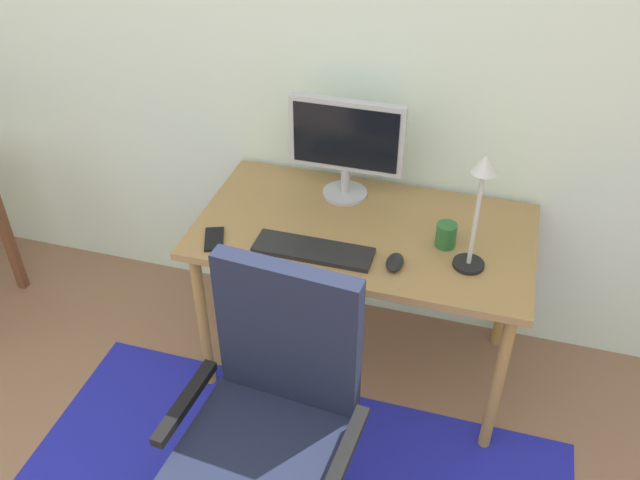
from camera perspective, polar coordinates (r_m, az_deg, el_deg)
wall_back at (r=2.65m, az=4.26°, el=16.88°), size 6.00×0.10×2.60m
desk at (r=2.59m, az=3.68°, el=-0.32°), size 1.26×0.69×0.71m
monitor at (r=2.61m, az=2.23°, el=8.34°), size 0.45×0.18×0.41m
keyboard at (r=2.41m, az=-0.58°, el=-0.87°), size 0.43×0.13×0.02m
computer_mouse at (r=2.36m, az=6.33°, el=-1.88°), size 0.06×0.10×0.03m
coffee_cup at (r=2.46m, az=10.58°, el=0.41°), size 0.07×0.07×0.09m
cell_phone at (r=2.50m, az=-8.91°, el=0.07°), size 0.11×0.16×0.01m
desk_lamp at (r=2.25m, az=13.32°, el=3.62°), size 0.11×0.11×0.44m
office_chair at (r=2.19m, az=-4.00°, el=-17.41°), size 0.57×0.56×1.05m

